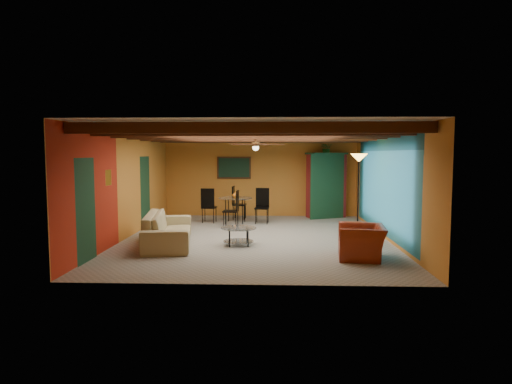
{
  "coord_description": "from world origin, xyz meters",
  "views": [
    {
      "loc": [
        0.44,
        -11.0,
        2.13
      ],
      "look_at": [
        0.0,
        0.2,
        1.15
      ],
      "focal_mm": 30.92,
      "sensor_mm": 36.0,
      "label": 1
    }
  ],
  "objects_px": {
    "sofa": "(168,229)",
    "armchair": "(362,242)",
    "potted_plant": "(327,148)",
    "coffee_table": "(238,236)",
    "vase": "(235,185)",
    "dining_table": "(235,205)",
    "armoire": "(326,186)",
    "floor_lamp": "(358,194)"
  },
  "relations": [
    {
      "from": "vase",
      "to": "armchair",
      "type": "bearing_deg",
      "value": -56.49
    },
    {
      "from": "potted_plant",
      "to": "vase",
      "type": "height_order",
      "value": "potted_plant"
    },
    {
      "from": "potted_plant",
      "to": "coffee_table",
      "type": "bearing_deg",
      "value": -119.1
    },
    {
      "from": "sofa",
      "to": "coffee_table",
      "type": "height_order",
      "value": "sofa"
    },
    {
      "from": "dining_table",
      "to": "coffee_table",
      "type": "bearing_deg",
      "value": -83.79
    },
    {
      "from": "armchair",
      "to": "dining_table",
      "type": "bearing_deg",
      "value": -139.67
    },
    {
      "from": "dining_table",
      "to": "vase",
      "type": "distance_m",
      "value": 0.64
    },
    {
      "from": "sofa",
      "to": "floor_lamp",
      "type": "bearing_deg",
      "value": -82.86
    },
    {
      "from": "armchair",
      "to": "potted_plant",
      "type": "relative_size",
      "value": 2.36
    },
    {
      "from": "armchair",
      "to": "armoire",
      "type": "xyz_separation_m",
      "value": [
        -0.04,
        5.78,
        0.71
      ]
    },
    {
      "from": "armoire",
      "to": "vase",
      "type": "xyz_separation_m",
      "value": [
        -2.92,
        -1.3,
        0.13
      ]
    },
    {
      "from": "armchair",
      "to": "potted_plant",
      "type": "xyz_separation_m",
      "value": [
        -0.04,
        5.78,
        1.98
      ]
    },
    {
      "from": "armoire",
      "to": "floor_lamp",
      "type": "relative_size",
      "value": 0.98
    },
    {
      "from": "dining_table",
      "to": "armoire",
      "type": "bearing_deg",
      "value": 23.94
    },
    {
      "from": "armchair",
      "to": "potted_plant",
      "type": "bearing_deg",
      "value": -172.74
    },
    {
      "from": "coffee_table",
      "to": "vase",
      "type": "xyz_separation_m",
      "value": [
        -0.36,
        3.31,
        0.97
      ]
    },
    {
      "from": "coffee_table",
      "to": "floor_lamp",
      "type": "distance_m",
      "value": 3.43
    },
    {
      "from": "dining_table",
      "to": "vase",
      "type": "bearing_deg",
      "value": 180.0
    },
    {
      "from": "floor_lamp",
      "to": "armchair",
      "type": "bearing_deg",
      "value": -98.94
    },
    {
      "from": "coffee_table",
      "to": "dining_table",
      "type": "distance_m",
      "value": 3.34
    },
    {
      "from": "sofa",
      "to": "armchair",
      "type": "relative_size",
      "value": 2.46
    },
    {
      "from": "armchair",
      "to": "vase",
      "type": "distance_m",
      "value": 5.44
    },
    {
      "from": "armoire",
      "to": "potted_plant",
      "type": "height_order",
      "value": "potted_plant"
    },
    {
      "from": "armchair",
      "to": "vase",
      "type": "height_order",
      "value": "vase"
    },
    {
      "from": "dining_table",
      "to": "potted_plant",
      "type": "height_order",
      "value": "potted_plant"
    },
    {
      "from": "sofa",
      "to": "dining_table",
      "type": "xyz_separation_m",
      "value": [
        1.29,
        3.3,
        0.17
      ]
    },
    {
      "from": "armchair",
      "to": "dining_table",
      "type": "height_order",
      "value": "dining_table"
    },
    {
      "from": "potted_plant",
      "to": "sofa",
      "type": "bearing_deg",
      "value": -132.49
    },
    {
      "from": "sofa",
      "to": "dining_table",
      "type": "bearing_deg",
      "value": -30.78
    },
    {
      "from": "armchair",
      "to": "coffee_table",
      "type": "distance_m",
      "value": 2.86
    },
    {
      "from": "dining_table",
      "to": "floor_lamp",
      "type": "height_order",
      "value": "floor_lamp"
    },
    {
      "from": "armoire",
      "to": "dining_table",
      "type": "bearing_deg",
      "value": 179.71
    },
    {
      "from": "dining_table",
      "to": "potted_plant",
      "type": "bearing_deg",
      "value": 23.94
    },
    {
      "from": "armoire",
      "to": "potted_plant",
      "type": "xyz_separation_m",
      "value": [
        0.0,
        0.0,
        1.27
      ]
    },
    {
      "from": "sofa",
      "to": "armoire",
      "type": "height_order",
      "value": "armoire"
    },
    {
      "from": "floor_lamp",
      "to": "sofa",
      "type": "bearing_deg",
      "value": -163.4
    },
    {
      "from": "vase",
      "to": "potted_plant",
      "type": "bearing_deg",
      "value": 23.94
    },
    {
      "from": "coffee_table",
      "to": "vase",
      "type": "relative_size",
      "value": 4.28
    },
    {
      "from": "armchair",
      "to": "sofa",
      "type": "bearing_deg",
      "value": -98.73
    },
    {
      "from": "armchair",
      "to": "floor_lamp",
      "type": "bearing_deg",
      "value": 177.88
    },
    {
      "from": "coffee_table",
      "to": "potted_plant",
      "type": "relative_size",
      "value": 1.89
    },
    {
      "from": "potted_plant",
      "to": "armchair",
      "type": "bearing_deg",
      "value": -89.55
    }
  ]
}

